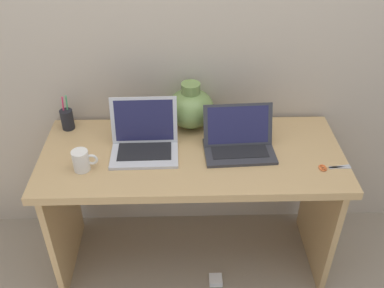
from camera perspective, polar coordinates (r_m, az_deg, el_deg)
ground_plane at (r=2.56m, az=-0.00°, el=-14.62°), size 6.00×6.00×0.00m
back_wall at (r=2.12m, az=-0.25°, el=14.39°), size 4.40×0.04×2.40m
desk at (r=2.14m, az=-0.00°, el=-4.65°), size 1.43×0.60×0.75m
laptop_left at (r=2.04m, az=-6.32°, el=0.88°), size 0.32×0.24×0.24m
laptop_right at (r=2.05m, az=6.19°, el=0.65°), size 0.34×0.23×0.21m
green_vase at (r=2.18m, az=-0.16°, el=4.84°), size 0.24×0.24×0.24m
coffee_mug at (r=1.97m, az=-14.41°, el=-2.13°), size 0.11×0.07×0.10m
pen_cup at (r=2.27m, az=-16.18°, el=3.19°), size 0.06×0.06×0.19m
scissors at (r=2.04m, az=17.65°, el=-2.99°), size 0.15×0.05×0.01m
power_brick at (r=2.45m, az=3.15°, el=-17.50°), size 0.07×0.07×0.03m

